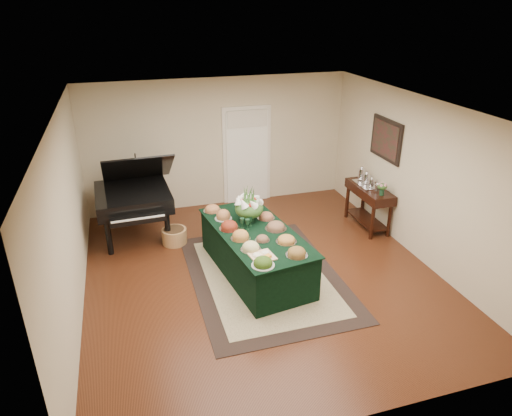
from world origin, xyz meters
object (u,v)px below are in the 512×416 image
object	(u,v)px
buffet_table	(255,252)
floral_centerpiece	(249,205)
grand_piano	(134,197)
mahogany_sideboard	(369,196)

from	to	relation	value
buffet_table	floral_centerpiece	size ratio (longest dim) A/B	5.08
grand_piano	mahogany_sideboard	world-z (taller)	grand_piano
buffet_table	grand_piano	world-z (taller)	grand_piano
floral_centerpiece	grand_piano	distance (m)	2.32
buffet_table	floral_centerpiece	distance (m)	0.76
mahogany_sideboard	grand_piano	bearing A→B (deg)	168.51
buffet_table	grand_piano	distance (m)	2.60
grand_piano	floral_centerpiece	bearing A→B (deg)	-39.72
floral_centerpiece	grand_piano	size ratio (longest dim) A/B	0.30
mahogany_sideboard	floral_centerpiece	bearing A→B (deg)	-166.99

